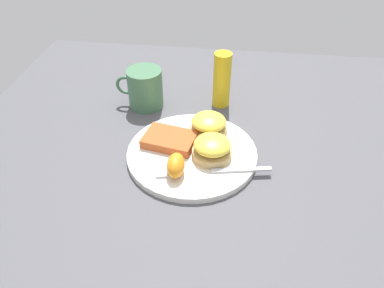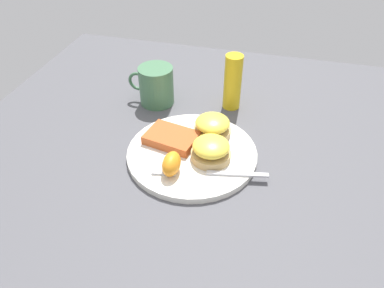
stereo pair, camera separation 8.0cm
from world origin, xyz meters
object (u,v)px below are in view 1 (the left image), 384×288
object	(u,v)px
cup	(145,88)
sandwich_benedict_left	(212,148)
hashbrown_patty	(170,139)
condiment_bottle	(222,80)
fork	(206,171)
orange_wedge	(176,165)
sandwich_benedict_right	(209,125)

from	to	relation	value
cup	sandwich_benedict_left	bearing A→B (deg)	133.53
hashbrown_patty	condiment_bottle	xyz separation A→B (m)	(-0.10, -0.20, 0.05)
hashbrown_patty	fork	world-z (taller)	hashbrown_patty
sandwich_benedict_left	fork	world-z (taller)	sandwich_benedict_left
sandwich_benedict_left	orange_wedge	world-z (taller)	sandwich_benedict_left
orange_wedge	condiment_bottle	xyz separation A→B (m)	(-0.07, -0.29, 0.04)
cup	sandwich_benedict_right	bearing A→B (deg)	145.87
fork	cup	size ratio (longest dim) A/B	1.95
sandwich_benedict_right	hashbrown_patty	distance (m)	0.10
sandwich_benedict_right	hashbrown_patty	size ratio (longest dim) A/B	0.76
sandwich_benedict_right	fork	size ratio (longest dim) A/B	0.36
sandwich_benedict_right	orange_wedge	world-z (taller)	sandwich_benedict_right
fork	condiment_bottle	xyz separation A→B (m)	(-0.01, -0.28, 0.05)
cup	condiment_bottle	xyz separation A→B (m)	(-0.19, -0.03, 0.02)
sandwich_benedict_right	hashbrown_patty	bearing A→B (deg)	30.23
fork	condiment_bottle	distance (m)	0.28
hashbrown_patty	cup	xyz separation A→B (m)	(0.09, -0.17, 0.03)
sandwich_benedict_left	fork	distance (m)	0.05
sandwich_benedict_left	hashbrown_patty	world-z (taller)	sandwich_benedict_left
sandwich_benedict_left	sandwich_benedict_right	bearing A→B (deg)	-79.66
sandwich_benedict_left	cup	bearing A→B (deg)	-46.47
hashbrown_patty	fork	xyz separation A→B (m)	(-0.09, 0.08, -0.01)
sandwich_benedict_right	cup	xyz separation A→B (m)	(0.17, -0.12, 0.01)
cup	condiment_bottle	world-z (taller)	condiment_bottle
hashbrown_patty	cup	size ratio (longest dim) A/B	0.93
hashbrown_patty	sandwich_benedict_right	bearing A→B (deg)	-149.77
sandwich_benedict_left	cup	size ratio (longest dim) A/B	0.70
condiment_bottle	cup	bearing A→B (deg)	8.67
orange_wedge	fork	bearing A→B (deg)	-169.00
sandwich_benedict_right	orange_wedge	xyz separation A→B (m)	(0.05, 0.14, -0.00)
hashbrown_patty	condiment_bottle	bearing A→B (deg)	-117.03
orange_wedge	condiment_bottle	bearing A→B (deg)	-103.54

